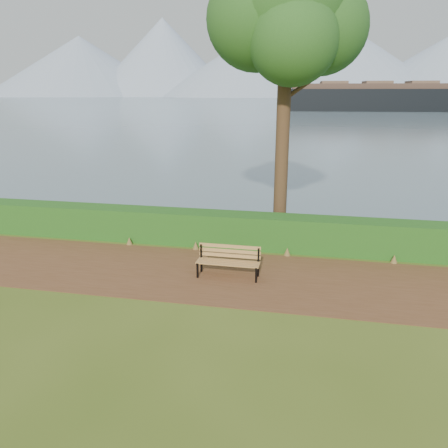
# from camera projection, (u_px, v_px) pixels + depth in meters

# --- Properties ---
(ground) EXTENTS (140.00, 140.00, 0.00)m
(ground) POSITION_uv_depth(u_px,v_px,m) (217.00, 280.00, 10.86)
(ground) COLOR #405718
(ground) RESTS_ON ground
(path) EXTENTS (40.00, 3.40, 0.01)m
(path) POSITION_uv_depth(u_px,v_px,m) (220.00, 275.00, 11.14)
(path) COLOR #57351E
(path) RESTS_ON ground
(hedge) EXTENTS (32.00, 0.85, 1.00)m
(hedge) POSITION_uv_depth(u_px,v_px,m) (235.00, 230.00, 13.16)
(hedge) COLOR #184413
(hedge) RESTS_ON ground
(water) EXTENTS (700.00, 510.00, 0.00)m
(water) POSITION_uv_depth(u_px,v_px,m) (311.00, 100.00, 254.78)
(water) COLOR #476372
(water) RESTS_ON ground
(mountains) EXTENTS (585.00, 190.00, 70.00)m
(mountains) POSITION_uv_depth(u_px,v_px,m) (304.00, 64.00, 385.45)
(mountains) COLOR #8395AF
(mountains) RESTS_ON ground
(bench) EXTENTS (1.59, 0.48, 0.80)m
(bench) POSITION_uv_depth(u_px,v_px,m) (229.00, 259.00, 10.98)
(bench) COLOR black
(bench) RESTS_ON ground
(tree) EXTENTS (4.65, 3.84, 9.00)m
(tree) POSITION_uv_depth(u_px,v_px,m) (287.00, 11.00, 12.44)
(tree) COLOR #321E14
(tree) RESTS_ON ground
(cargo_ship) EXTENTS (71.34, 15.94, 21.48)m
(cargo_ship) POSITION_uv_depth(u_px,v_px,m) (442.00, 97.00, 102.92)
(cargo_ship) COLOR black
(cargo_ship) RESTS_ON ground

